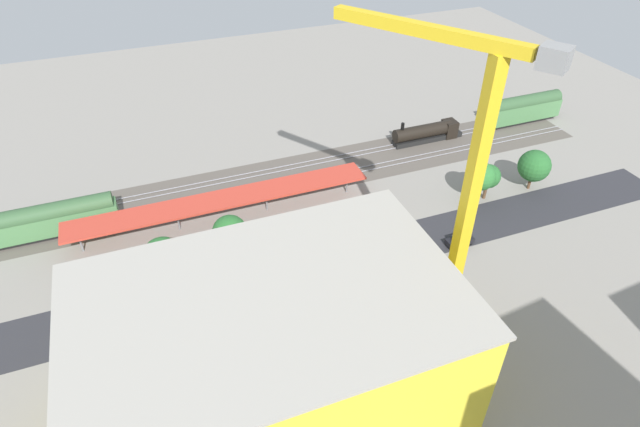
% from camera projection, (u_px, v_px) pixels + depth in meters
% --- Properties ---
extents(ground_plane, '(202.52, 202.52, 0.00)m').
position_uv_depth(ground_plane, '(312.00, 243.00, 82.39)').
color(ground_plane, gray).
rests_on(ground_plane, ground).
extents(rail_bed, '(126.60, 13.88, 0.01)m').
position_uv_depth(rail_bed, '(276.00, 179.00, 97.07)').
color(rail_bed, '#5B544C').
rests_on(rail_bed, ground).
extents(street_asphalt, '(126.59, 9.21, 0.01)m').
position_uv_depth(street_asphalt, '(324.00, 264.00, 78.61)').
color(street_asphalt, '#2D2D33').
rests_on(street_asphalt, ground).
extents(track_rails, '(126.58, 7.44, 0.12)m').
position_uv_depth(track_rails, '(276.00, 178.00, 96.97)').
color(track_rails, '#9E9EA8').
rests_on(track_rails, ground).
extents(platform_canopy_near, '(49.22, 5.50, 4.20)m').
position_uv_depth(platform_canopy_near, '(222.00, 200.00, 84.93)').
color(platform_canopy_near, '#C63D2D').
rests_on(platform_canopy_near, ground).
extents(locomotive, '(15.33, 2.92, 5.11)m').
position_uv_depth(locomotive, '(428.00, 133.00, 107.77)').
color(locomotive, black).
rests_on(locomotive, ground).
extents(passenger_coach, '(17.01, 3.14, 6.23)m').
position_uv_depth(passenger_coach, '(525.00, 108.00, 113.74)').
color(passenger_coach, black).
rests_on(passenger_coach, ground).
extents(freight_coach_far, '(19.56, 3.13, 5.84)m').
position_uv_depth(freight_coach_far, '(52.00, 219.00, 82.41)').
color(freight_coach_far, black).
rests_on(freight_coach_far, ground).
extents(parked_car_0, '(4.48, 1.96, 1.71)m').
position_uv_depth(parked_car_0, '(460.00, 241.00, 81.67)').
color(parked_car_0, black).
rests_on(parked_car_0, ground).
extents(parked_car_1, '(4.11, 1.87, 1.67)m').
position_uv_depth(parked_car_1, '(417.00, 252.00, 79.62)').
color(parked_car_1, black).
rests_on(parked_car_1, ground).
extents(parked_car_2, '(4.43, 1.87, 1.87)m').
position_uv_depth(parked_car_2, '(369.00, 264.00, 77.27)').
color(parked_car_2, black).
rests_on(parked_car_2, ground).
extents(parked_car_3, '(4.23, 2.08, 1.74)m').
position_uv_depth(parked_car_3, '(318.00, 280.00, 74.67)').
color(parked_car_3, black).
rests_on(parked_car_3, ground).
extents(parked_car_4, '(4.10, 1.84, 1.81)m').
position_uv_depth(parked_car_4, '(260.00, 294.00, 72.39)').
color(parked_car_4, black).
rests_on(parked_car_4, ground).
extents(parked_car_5, '(4.30, 1.80, 1.63)m').
position_uv_depth(parked_car_5, '(202.00, 311.00, 70.02)').
color(parked_car_5, black).
rests_on(parked_car_5, ground).
extents(parked_car_6, '(4.61, 1.80, 1.78)m').
position_uv_depth(parked_car_6, '(143.00, 326.00, 67.87)').
color(parked_car_6, black).
rests_on(parked_car_6, ground).
extents(construction_building, '(37.17, 23.80, 17.08)m').
position_uv_depth(construction_building, '(273.00, 359.00, 54.30)').
color(construction_building, yellow).
rests_on(construction_building, ground).
extents(construction_roof_slab, '(37.77, 24.40, 0.40)m').
position_uv_depth(construction_roof_slab, '(267.00, 300.00, 49.05)').
color(construction_roof_slab, '#ADA89E').
rests_on(construction_roof_slab, construction_building).
extents(tower_crane, '(13.73, 20.36, 38.61)m').
position_uv_depth(tower_crane, '(459.00, 189.00, 55.12)').
color(tower_crane, gray).
rests_on(tower_crane, ground).
extents(box_truck_0, '(8.97, 2.47, 3.45)m').
position_uv_depth(box_truck_0, '(139.00, 324.00, 67.05)').
color(box_truck_0, black).
rests_on(box_truck_0, ground).
extents(box_truck_1, '(9.06, 3.31, 3.62)m').
position_uv_depth(box_truck_1, '(325.00, 268.00, 75.28)').
color(box_truck_1, black).
rests_on(box_truck_1, ground).
extents(box_truck_2, '(9.68, 2.93, 3.52)m').
position_uv_depth(box_truck_2, '(267.00, 291.00, 71.63)').
color(box_truck_2, black).
rests_on(box_truck_2, ground).
extents(street_tree_0, '(4.13, 4.13, 6.63)m').
position_uv_depth(street_tree_0, '(488.00, 176.00, 89.55)').
color(street_tree_0, brown).
rests_on(street_tree_0, ground).
extents(street_tree_1, '(5.66, 5.66, 7.57)m').
position_uv_depth(street_tree_1, '(534.00, 166.00, 91.87)').
color(street_tree_1, brown).
rests_on(street_tree_1, ground).
extents(street_tree_2, '(5.17, 5.17, 7.84)m').
position_uv_depth(street_tree_2, '(230.00, 232.00, 76.25)').
color(street_tree_2, brown).
rests_on(street_tree_2, ground).
extents(street_tree_3, '(4.84, 4.84, 7.69)m').
position_uv_depth(street_tree_3, '(481.00, 177.00, 88.20)').
color(street_tree_3, brown).
rests_on(street_tree_3, ground).
extents(street_tree_4, '(5.47, 5.47, 7.78)m').
position_uv_depth(street_tree_4, '(163.00, 256.00, 72.38)').
color(street_tree_4, brown).
rests_on(street_tree_4, ground).
extents(traffic_light, '(0.50, 0.36, 7.13)m').
position_uv_depth(traffic_light, '(374.00, 206.00, 82.43)').
color(traffic_light, '#333333').
rests_on(traffic_light, ground).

